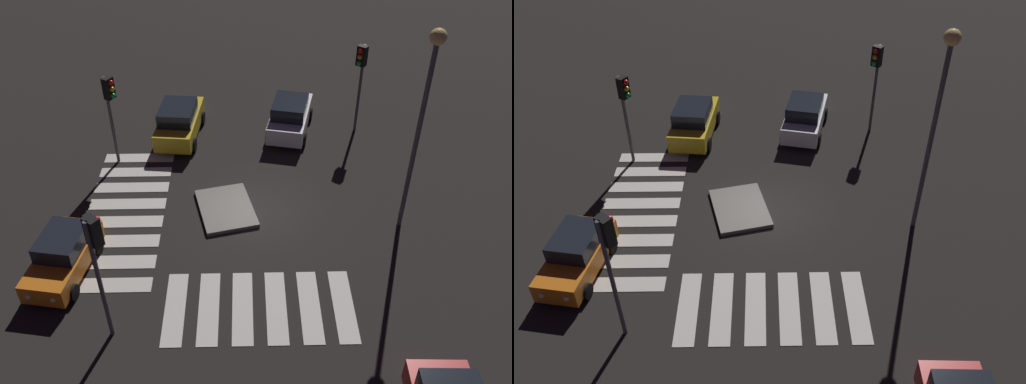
# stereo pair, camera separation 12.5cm
# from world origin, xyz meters

# --- Properties ---
(ground_plane) EXTENTS (80.00, 80.00, 0.00)m
(ground_plane) POSITION_xyz_m (0.00, 0.00, 0.00)
(ground_plane) COLOR black
(traffic_island) EXTENTS (3.28, 2.75, 0.18)m
(traffic_island) POSITION_xyz_m (-0.09, -1.24, 0.09)
(traffic_island) COLOR gray
(traffic_island) RESTS_ON ground
(car_orange) EXTENTS (3.91, 2.23, 1.63)m
(car_orange) POSITION_xyz_m (3.28, -6.96, 0.80)
(car_orange) COLOR orange
(car_orange) RESTS_ON ground
(car_white) EXTENTS (4.35, 2.60, 1.79)m
(car_white) POSITION_xyz_m (-6.31, 1.83, 0.88)
(car_white) COLOR silver
(car_white) RESTS_ON ground
(car_yellow) EXTENTS (4.31, 2.30, 1.82)m
(car_yellow) POSITION_xyz_m (-5.89, -3.62, 0.89)
(car_yellow) COLOR gold
(car_yellow) RESTS_ON ground
(traffic_light_south) EXTENTS (0.54, 0.53, 4.30)m
(traffic_light_south) POSITION_xyz_m (-3.72, -6.21, 3.26)
(traffic_light_south) COLOR #47474C
(traffic_light_south) RESTS_ON ground
(traffic_light_west) EXTENTS (0.53, 0.54, 4.55)m
(traffic_light_west) POSITION_xyz_m (-6.22, 5.05, 3.44)
(traffic_light_west) COLOR #47474C
(traffic_light_west) RESTS_ON ground
(traffic_light_east) EXTENTS (0.53, 0.54, 4.79)m
(traffic_light_east) POSITION_xyz_m (6.02, -4.72, 3.62)
(traffic_light_east) COLOR #47474C
(traffic_light_east) RESTS_ON ground
(street_lamp) EXTENTS (0.56, 0.56, 8.13)m
(street_lamp) POSITION_xyz_m (0.96, 5.74, 5.50)
(street_lamp) COLOR #47474C
(street_lamp) RESTS_ON ground
(crosswalk_near) EXTENTS (8.75, 3.20, 0.02)m
(crosswalk_near) POSITION_xyz_m (0.00, -5.40, 0.01)
(crosswalk_near) COLOR silver
(crosswalk_near) RESTS_ON ground
(crosswalk_side) EXTENTS (3.20, 6.45, 0.02)m
(crosswalk_side) POSITION_xyz_m (5.14, -0.00, 0.01)
(crosswalk_side) COLOR silver
(crosswalk_side) RESTS_ON ground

